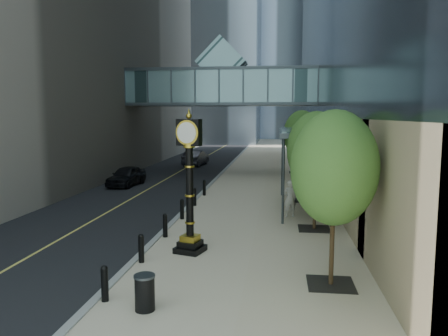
{
  "coord_description": "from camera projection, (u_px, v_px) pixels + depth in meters",
  "views": [
    {
      "loc": [
        1.99,
        -9.97,
        5.15
      ],
      "look_at": [
        -0.15,
        6.91,
        3.08
      ],
      "focal_mm": 35.0,
      "sensor_mm": 36.0,
      "label": 1
    }
  ],
  "objects": [
    {
      "name": "road",
      "position": [
        202.0,
        159.0,
        50.95
      ],
      "size": [
        8.0,
        180.0,
        0.02
      ],
      "primitive_type": "cube",
      "color": "black",
      "rests_on": "ground"
    },
    {
      "name": "ground",
      "position": [
        195.0,
        326.0,
        10.69
      ],
      "size": [
        320.0,
        320.0,
        0.0
      ],
      "primitive_type": "plane",
      "color": "gray",
      "rests_on": "ground"
    },
    {
      "name": "car_far",
      "position": [
        196.0,
        158.0,
        44.43
      ],
      "size": [
        2.05,
        4.8,
        1.54
      ],
      "primitive_type": "imported",
      "rotation": [
        0.0,
        0.0,
        3.05
      ],
      "color": "black",
      "rests_on": "road"
    },
    {
      "name": "street_trees",
      "position": [
        308.0,
        143.0,
        24.98
      ],
      "size": [
        2.64,
        28.43,
        5.44
      ],
      "color": "black",
      "rests_on": "sidewalk"
    },
    {
      "name": "street_clock",
      "position": [
        190.0,
        193.0,
        16.04
      ],
      "size": [
        1.2,
        1.2,
        5.16
      ],
      "rotation": [
        0.0,
        0.0,
        -0.28
      ],
      "color": "black",
      "rests_on": "sidewalk"
    },
    {
      "name": "trash_bin",
      "position": [
        145.0,
        294.0,
        11.39
      ],
      "size": [
        0.69,
        0.69,
        0.9
      ],
      "primitive_type": "cylinder",
      "rotation": [
        0.0,
        0.0,
        0.43
      ],
      "color": "black",
      "rests_on": "sidewalk"
    },
    {
      "name": "sidewalk",
      "position": [
        270.0,
        160.0,
        49.95
      ],
      "size": [
        8.0,
        180.0,
        0.06
      ],
      "primitive_type": "cube",
      "color": "#C2B195",
      "rests_on": "ground"
    },
    {
      "name": "distant_tower_c",
      "position": [
        253.0,
        19.0,
        125.67
      ],
      "size": [
        22.0,
        22.0,
        65.0
      ],
      "primitive_type": "cube",
      "color": "#8D9FB1",
      "rests_on": "ground"
    },
    {
      "name": "curb",
      "position": [
        236.0,
        159.0,
        50.45
      ],
      "size": [
        0.25,
        180.0,
        0.07
      ],
      "primitive_type": "cube",
      "color": "gray",
      "rests_on": "ground"
    },
    {
      "name": "bollard_row",
      "position": [
        174.0,
        218.0,
        19.83
      ],
      "size": [
        0.2,
        16.2,
        0.9
      ],
      "color": "black",
      "rests_on": "sidewalk"
    },
    {
      "name": "skywalk",
      "position": [
        222.0,
        85.0,
        37.7
      ],
      "size": [
        17.0,
        4.2,
        5.8
      ],
      "color": "slate",
      "rests_on": "ground"
    },
    {
      "name": "pedestrian",
      "position": [
        290.0,
        198.0,
        21.84
      ],
      "size": [
        0.78,
        0.62,
        1.86
      ],
      "primitive_type": "imported",
      "rotation": [
        0.0,
        0.0,
        3.42
      ],
      "color": "beige",
      "rests_on": "sidewalk"
    },
    {
      "name": "car_near",
      "position": [
        126.0,
        176.0,
        31.73
      ],
      "size": [
        2.04,
        4.32,
        1.43
      ],
      "primitive_type": "imported",
      "rotation": [
        0.0,
        0.0,
        -0.09
      ],
      "color": "black",
      "rests_on": "road"
    },
    {
      "name": "entrance_canopy",
      "position": [
        307.0,
        133.0,
        23.53
      ],
      "size": [
        3.0,
        8.0,
        4.38
      ],
      "color": "#383F44",
      "rests_on": "ground"
    }
  ]
}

